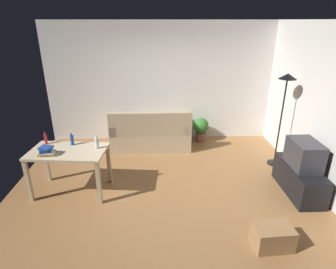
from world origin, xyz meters
TOP-DOWN VIEW (x-y plane):
  - ground_plane at (0.00, 0.00)m, footprint 5.20×4.40m
  - wall_rear at (0.00, 2.20)m, footprint 5.20×0.10m
  - wall_right at (2.60, 0.00)m, footprint 0.10×4.40m
  - couch at (-0.24, 1.59)m, footprint 1.75×0.84m
  - tv_stand at (2.25, -0.30)m, footprint 0.44×1.10m
  - tv at (2.25, -0.30)m, footprint 0.41×0.60m
  - torchiere_lamp at (2.25, 0.70)m, footprint 0.32×0.32m
  - desk at (-1.53, -0.13)m, footprint 1.26×0.81m
  - potted_plant at (0.93, 1.90)m, footprint 0.36×0.36m
  - storage_box at (1.35, -1.49)m, footprint 0.50×0.37m
  - bottle_red at (-1.96, 0.14)m, footprint 0.05×0.05m
  - bottle_blue at (-1.51, 0.09)m, footprint 0.06×0.06m
  - bottle_clear at (-1.07, -0.07)m, footprint 0.06×0.06m
  - book_stack at (-1.80, -0.29)m, footprint 0.25×0.19m

SIDE VIEW (x-z plane):
  - ground_plane at x=0.00m, z-range -0.02..0.00m
  - storage_box at x=1.35m, z-range 0.00..0.30m
  - tv_stand at x=2.25m, z-range 0.00..0.48m
  - couch at x=-0.24m, z-range -0.15..0.77m
  - potted_plant at x=0.93m, z-range 0.05..0.62m
  - desk at x=-1.53m, z-range 0.27..1.03m
  - tv at x=2.25m, z-range 0.48..0.92m
  - book_stack at x=-1.80m, z-range 0.76..0.90m
  - bottle_blue at x=-1.51m, z-range 0.74..0.95m
  - bottle_red at x=-1.96m, z-range 0.74..0.96m
  - bottle_clear at x=-1.07m, z-range 0.74..0.97m
  - wall_rear at x=0.00m, z-range 0.00..2.70m
  - wall_right at x=2.60m, z-range 0.00..2.70m
  - torchiere_lamp at x=2.25m, z-range 0.51..2.32m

